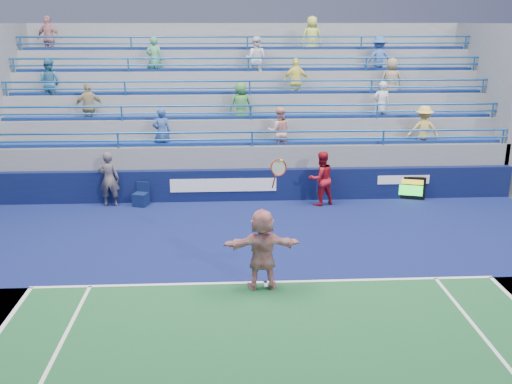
{
  "coord_description": "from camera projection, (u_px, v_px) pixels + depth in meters",
  "views": [
    {
      "loc": [
        -0.87,
        -12.26,
        5.96
      ],
      "look_at": [
        -0.09,
        2.5,
        1.5
      ],
      "focal_mm": 40.0,
      "sensor_mm": 36.0,
      "label": 1
    }
  ],
  "objects": [
    {
      "name": "judge_chair",
      "position": [
        141.0,
        199.0,
        19.02
      ],
      "size": [
        0.56,
        0.57,
        0.8
      ],
      "color": "#0D1A42",
      "rests_on": "ground"
    },
    {
      "name": "ball_girl",
      "position": [
        321.0,
        178.0,
        18.94
      ],
      "size": [
        1.08,
        0.97,
        1.83
      ],
      "primitive_type": "imported",
      "rotation": [
        0.0,
        0.0,
        3.51
      ],
      "color": "#A4121F",
      "rests_on": "ground"
    },
    {
      "name": "ground",
      "position": [
        265.0,
        283.0,
        13.48
      ],
      "size": [
        120.0,
        120.0,
        0.0
      ],
      "primitive_type": "plane",
      "color": "#333538"
    },
    {
      "name": "sponsor_wall",
      "position": [
        253.0,
        185.0,
        19.54
      ],
      "size": [
        18.0,
        0.32,
        1.1
      ],
      "color": "#0B103D",
      "rests_on": "ground"
    },
    {
      "name": "bleacher_stand",
      "position": [
        248.0,
        135.0,
        22.86
      ],
      "size": [
        18.0,
        5.6,
        6.13
      ],
      "color": "slate",
      "rests_on": "ground"
    },
    {
      "name": "tennis_player",
      "position": [
        262.0,
        249.0,
        12.98
      ],
      "size": [
        1.8,
        0.63,
        3.08
      ],
      "color": "white",
      "rests_on": "ground"
    },
    {
      "name": "serve_speed_board",
      "position": [
        408.0,
        188.0,
        19.69
      ],
      "size": [
        1.15,
        0.46,
        0.81
      ],
      "color": "black",
      "rests_on": "ground"
    },
    {
      "name": "line_judge",
      "position": [
        109.0,
        179.0,
        18.83
      ],
      "size": [
        0.68,
        0.45,
        1.86
      ],
      "primitive_type": "imported",
      "rotation": [
        0.0,
        0.0,
        3.15
      ],
      "color": "#151D3B",
      "rests_on": "ground"
    }
  ]
}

